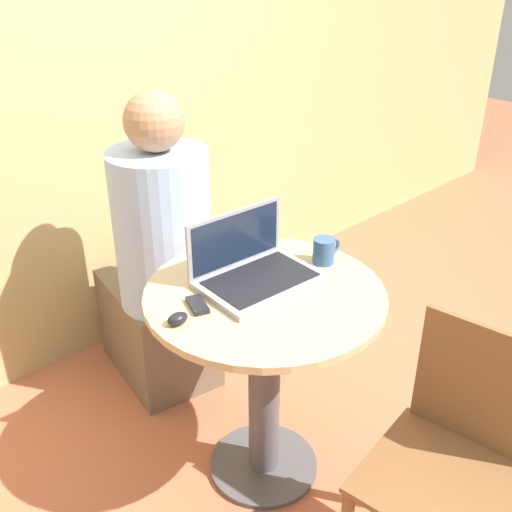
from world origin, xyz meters
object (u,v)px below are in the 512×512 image
(laptop, at_px, (253,269))
(person_seated, at_px, (160,273))
(cell_phone, at_px, (197,305))
(chair_empty, at_px, (451,465))

(laptop, bearing_deg, person_seated, 87.17)
(cell_phone, height_order, person_seated, person_seated)
(cell_phone, bearing_deg, person_seated, 66.31)
(chair_empty, relative_size, person_seated, 0.65)
(laptop, xyz_separation_m, chair_empty, (0.09, -0.71, -0.36))
(laptop, xyz_separation_m, cell_phone, (-0.23, -0.00, -0.03))
(chair_empty, bearing_deg, laptop, 97.01)
(person_seated, bearing_deg, laptop, -92.83)
(laptop, bearing_deg, chair_empty, -82.99)
(chair_empty, xyz_separation_m, person_seated, (-0.06, 1.30, 0.10))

